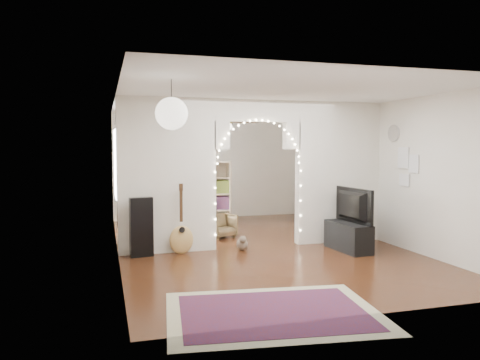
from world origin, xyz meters
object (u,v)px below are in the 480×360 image
object	(u,v)px
bookcase	(198,194)
dining_table	(193,196)
media_console	(348,237)
floor_speaker	(349,218)
acoustic_guitar	(181,228)
dining_chair_right	(221,226)
dining_chair_left	(178,224)

from	to	relation	value
bookcase	dining_table	bearing A→B (deg)	94.81
media_console	floor_speaker	bearing A→B (deg)	54.99
acoustic_guitar	dining_chair_right	distance (m)	1.65
floor_speaker	media_console	world-z (taller)	floor_speaker
media_console	bookcase	size ratio (longest dim) A/B	0.66
dining_table	dining_chair_left	size ratio (longest dim) A/B	2.26
bookcase	dining_chair_right	bearing A→B (deg)	-77.76
floor_speaker	dining_table	size ratio (longest dim) A/B	0.80
bookcase	dining_table	world-z (taller)	bookcase
acoustic_guitar	floor_speaker	xyz separation A→B (m)	(3.23, -0.00, 0.04)
media_console	dining_table	xyz separation A→B (m)	(-2.11, 3.65, 0.43)
acoustic_guitar	dining_chair_right	xyz separation A→B (m)	(1.02, 1.28, -0.21)
floor_speaker	bookcase	bearing A→B (deg)	132.76
bookcase	floor_speaker	bearing A→B (deg)	-44.05
acoustic_guitar	dining_chair_right	world-z (taller)	acoustic_guitar
floor_speaker	dining_chair_right	distance (m)	2.57
floor_speaker	media_console	distance (m)	0.70
dining_chair_right	acoustic_guitar	bearing A→B (deg)	-147.12
acoustic_guitar	bookcase	bearing A→B (deg)	59.23
dining_chair_left	dining_chair_right	world-z (taller)	dining_chair_left
bookcase	dining_chair_right	size ratio (longest dim) A/B	2.88
dining_chair_left	acoustic_guitar	bearing A→B (deg)	-107.56
bookcase	acoustic_guitar	bearing A→B (deg)	-104.70
bookcase	dining_table	distance (m)	0.52
floor_speaker	dining_table	world-z (taller)	floor_speaker
media_console	dining_chair_left	world-z (taller)	same
dining_chair_left	dining_chair_right	distance (m)	0.92
dining_chair_left	media_console	bearing A→B (deg)	-50.92
dining_table	dining_chair_left	xyz separation A→B (m)	(-0.58, -1.38, -0.43)
dining_table	dining_chair_right	xyz separation A→B (m)	(0.24, -1.81, -0.44)
acoustic_guitar	bookcase	xyz separation A→B (m)	(0.80, 2.57, 0.31)
dining_table	bookcase	bearing A→B (deg)	-84.77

